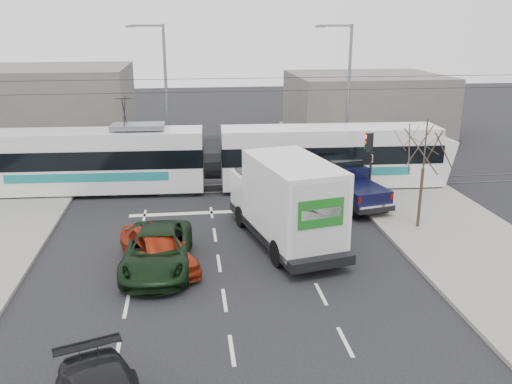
{
  "coord_description": "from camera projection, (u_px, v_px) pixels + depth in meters",
  "views": [
    {
      "loc": [
        -2.74,
        -19.61,
        9.15
      ],
      "look_at": [
        0.22,
        3.45,
        1.8
      ],
      "focal_mm": 38.0,
      "sensor_mm": 36.0,
      "label": 1
    }
  ],
  "objects": [
    {
      "name": "catenary",
      "position": [
        237.0,
        121.0,
        29.93
      ],
      "size": [
        60.0,
        0.2,
        7.0
      ],
      "color": "black",
      "rests_on": "ground"
    },
    {
      "name": "street_lamp_far",
      "position": [
        163.0,
        87.0,
        34.72
      ],
      "size": [
        2.38,
        0.25,
        9.0
      ],
      "color": "slate",
      "rests_on": "ground"
    },
    {
      "name": "bare_tree",
      "position": [
        425.0,
        149.0,
        23.79
      ],
      "size": [
        2.4,
        2.4,
        5.0
      ],
      "color": "#47382B",
      "rests_on": "ground"
    },
    {
      "name": "silver_pickup",
      "position": [
        303.0,
        211.0,
        24.25
      ],
      "size": [
        2.94,
        5.95,
        2.07
      ],
      "rotation": [
        0.0,
        0.0,
        -0.18
      ],
      "color": "black",
      "rests_on": "ground"
    },
    {
      "name": "building_left",
      "position": [
        33.0,
        109.0,
        39.84
      ],
      "size": [
        14.0,
        10.0,
        6.0
      ],
      "primitive_type": "cube",
      "color": "slate",
      "rests_on": "ground"
    },
    {
      "name": "navy_pickup",
      "position": [
        347.0,
        183.0,
        28.2
      ],
      "size": [
        3.04,
        5.67,
        2.27
      ],
      "rotation": [
        0.0,
        0.0,
        0.21
      ],
      "color": "black",
      "rests_on": "ground"
    },
    {
      "name": "green_car",
      "position": [
        158.0,
        250.0,
        20.76
      ],
      "size": [
        2.73,
        5.54,
        1.51
      ],
      "primitive_type": "imported",
      "rotation": [
        0.0,
        0.0,
        -0.04
      ],
      "color": "black",
      "rests_on": "ground"
    },
    {
      "name": "building_right",
      "position": [
        365.0,
        105.0,
        45.04
      ],
      "size": [
        12.0,
        10.0,
        5.0
      ],
      "primitive_type": "cube",
      "color": "slate",
      "rests_on": "ground"
    },
    {
      "name": "traffic_signal",
      "position": [
        369.0,
        152.0,
        27.75
      ],
      "size": [
        0.44,
        0.44,
        3.6
      ],
      "color": "black",
      "rests_on": "ground"
    },
    {
      "name": "street_lamp_near",
      "position": [
        346.0,
        88.0,
        34.23
      ],
      "size": [
        2.38,
        0.25,
        9.0
      ],
      "color": "slate",
      "rests_on": "ground"
    },
    {
      "name": "rails",
      "position": [
        238.0,
        188.0,
        31.1
      ],
      "size": [
        60.0,
        1.6,
        0.03
      ],
      "primitive_type": "cube",
      "color": "#33302D",
      "rests_on": "ground"
    },
    {
      "name": "red_car",
      "position": [
        158.0,
        249.0,
        20.84
      ],
      "size": [
        3.61,
        4.96,
        1.57
      ],
      "primitive_type": "imported",
      "rotation": [
        0.0,
        0.0,
        0.43
      ],
      "color": "maroon",
      "rests_on": "ground"
    },
    {
      "name": "box_truck",
      "position": [
        286.0,
        202.0,
        22.81
      ],
      "size": [
        4.19,
        8.01,
        3.81
      ],
      "rotation": [
        0.0,
        0.0,
        0.22
      ],
      "color": "black",
      "rests_on": "ground"
    },
    {
      "name": "sidewalk_right",
      "position": [
        474.0,
        248.0,
        22.71
      ],
      "size": [
        6.0,
        60.0,
        0.15
      ],
      "primitive_type": "cube",
      "color": "gray",
      "rests_on": "ground"
    },
    {
      "name": "tram",
      "position": [
        211.0,
        158.0,
        30.18
      ],
      "size": [
        25.65,
        3.75,
        5.22
      ],
      "rotation": [
        0.0,
        0.0,
        -0.05
      ],
      "color": "white",
      "rests_on": "ground"
    },
    {
      "name": "ground",
      "position": [
        261.0,
        261.0,
        21.64
      ],
      "size": [
        120.0,
        120.0,
        0.0
      ],
      "primitive_type": "plane",
      "color": "black",
      "rests_on": "ground"
    }
  ]
}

